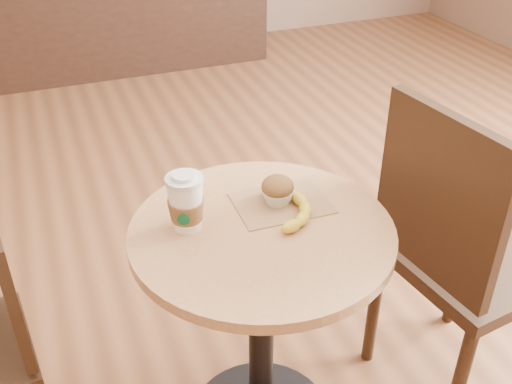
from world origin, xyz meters
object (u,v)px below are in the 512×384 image
at_px(cafe_table, 261,299).
at_px(banana, 290,205).
at_px(muffin, 278,190).
at_px(chair_right, 460,251).
at_px(coffee_cup, 186,204).

relative_size(cafe_table, banana, 3.33).
distance_m(muffin, banana, 0.05).
xyz_separation_m(chair_right, coffee_cup, (-0.75, 0.12, 0.27)).
relative_size(cafe_table, chair_right, 0.75).
relative_size(cafe_table, muffin, 8.70).
bearing_deg(cafe_table, coffee_cup, 157.74).
relative_size(chair_right, coffee_cup, 6.66).
bearing_deg(muffin, banana, -70.17).
xyz_separation_m(coffee_cup, muffin, (0.25, 0.02, -0.03)).
bearing_deg(coffee_cup, chair_right, 14.36).
bearing_deg(banana, muffin, 121.03).
bearing_deg(coffee_cup, muffin, 27.46).
xyz_separation_m(cafe_table, muffin, (0.08, 0.08, 0.28)).
xyz_separation_m(chair_right, banana, (-0.49, 0.10, 0.22)).
bearing_deg(cafe_table, banana, 23.56).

